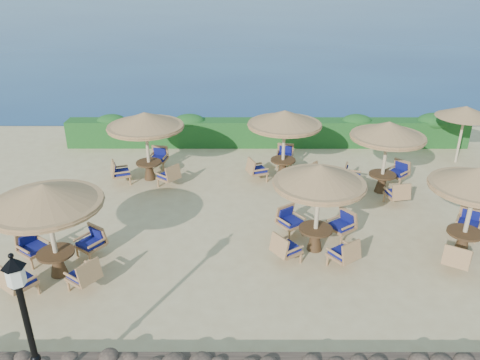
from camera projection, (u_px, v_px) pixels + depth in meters
ground at (278, 224)px, 14.87m from camera, size 120.00×120.00×0.00m
sea at (248, 15)px, 78.54m from camera, size 160.00×160.00×0.00m
hedge at (267, 133)px, 21.17m from camera, size 18.00×0.90×1.20m
lamp_post at (32, 343)px, 8.04m from camera, size 0.44×0.44×3.31m
extra_parasol at (466, 112)px, 18.68m from camera, size 2.30×2.30×2.41m
cafe_set_0 at (48, 214)px, 11.66m from camera, size 2.83×2.83×2.65m
cafe_set_1 at (318, 195)px, 12.81m from camera, size 2.68×2.68×2.65m
cafe_set_2 at (474, 192)px, 12.55m from camera, size 2.48×2.75×2.65m
cafe_set_3 at (146, 131)px, 17.23m from camera, size 2.86×2.86×2.65m
cafe_set_4 at (284, 130)px, 17.46m from camera, size 2.83×2.83×2.65m
cafe_set_5 at (387, 143)px, 16.23m from camera, size 2.74×2.74×2.65m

